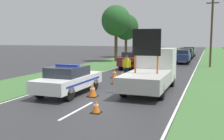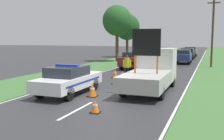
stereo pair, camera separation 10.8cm
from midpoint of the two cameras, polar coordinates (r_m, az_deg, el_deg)
ground_plane at (r=13.50m, az=-1.26°, el=-5.49°), size 160.00×160.00×0.00m
lane_markings at (r=32.41m, az=11.96°, el=1.63°), size 7.58×74.04×0.01m
grass_verge_left at (r=34.20m, az=1.81°, el=2.06°), size 4.61×120.00×0.03m
grass_verge_right at (r=32.36m, az=22.86°, el=1.25°), size 4.61×120.00×0.03m
police_car at (r=13.88m, az=-9.19°, el=-2.05°), size 1.84×4.62×1.56m
work_truck at (r=14.95m, az=8.94°, el=-0.18°), size 2.12×5.74×3.37m
road_barrier at (r=19.48m, az=6.33°, el=1.10°), size 2.57×0.08×1.15m
police_officer at (r=18.63m, az=3.45°, el=1.06°), size 0.61×0.39×1.69m
pedestrian_civilian at (r=18.59m, az=7.79°, el=0.72°), size 0.56×0.36×1.56m
traffic_cone_near_police at (r=13.14m, az=-4.09°, el=-4.32°), size 0.50×0.50×0.69m
traffic_cone_centre_front at (r=19.29m, az=0.78°, el=-0.73°), size 0.49×0.49×0.68m
traffic_cone_near_truck at (r=10.33m, az=-3.38°, el=-7.91°), size 0.38×0.38×0.53m
traffic_cone_behind_barrier at (r=18.06m, az=2.45°, el=-1.27°), size 0.49×0.49×0.67m
traffic_cone_lane_edge at (r=16.75m, az=0.76°, el=-2.10°), size 0.40×0.40×0.56m
queued_car_wagon_maroon at (r=25.22m, az=4.82°, el=2.24°), size 1.72×4.54×1.62m
queued_car_hatch_blue at (r=31.35m, az=15.36°, el=2.90°), size 1.71×3.92×1.59m
queued_car_sedan_black at (r=38.24m, az=16.24°, el=3.50°), size 1.73×4.48×1.54m
queued_car_suv_grey at (r=44.29m, az=16.79°, el=3.91°), size 1.85×4.48×1.54m
roadside_tree_near_left at (r=33.02m, az=1.21°, el=10.64°), size 3.62×3.62×6.99m
roadside_tree_near_right at (r=40.67m, az=3.41°, el=9.28°), size 3.78×3.78×6.61m
utility_pole at (r=28.01m, az=21.17°, el=7.97°), size 1.20×0.20×7.06m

